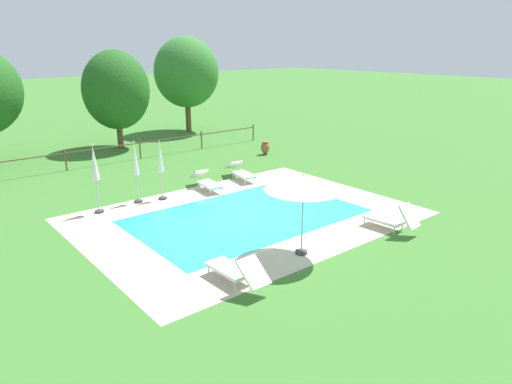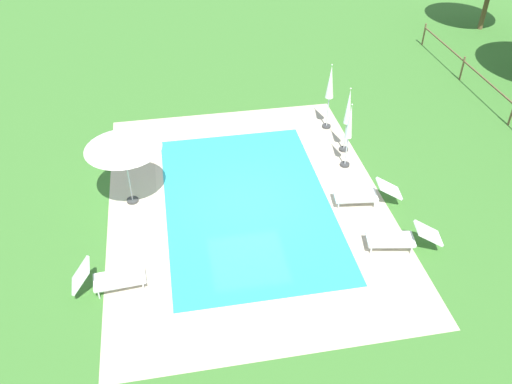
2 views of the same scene
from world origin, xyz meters
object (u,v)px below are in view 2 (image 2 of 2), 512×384
at_px(patio_umbrella_open_foreground, 122,142).
at_px(patio_umbrella_closed_row_centre, 349,127).
at_px(patio_umbrella_closed_row_west, 348,111).
at_px(sun_lounger_north_far, 401,238).
at_px(patio_umbrella_closed_row_mid_west, 330,85).
at_px(sun_lounger_north_end, 125,147).
at_px(sun_lounger_north_mid, 108,278).
at_px(sun_lounger_north_near_steps, 365,194).

bearing_deg(patio_umbrella_open_foreground, patio_umbrella_closed_row_centre, 95.57).
bearing_deg(patio_umbrella_closed_row_west, sun_lounger_north_far, 0.38).
distance_m(sun_lounger_north_far, patio_umbrella_closed_row_mid_west, 6.76).
bearing_deg(sun_lounger_north_end, patio_umbrella_closed_row_west, 82.81).
distance_m(sun_lounger_north_mid, patio_umbrella_closed_row_west, 9.45).
height_order(sun_lounger_north_far, patio_umbrella_closed_row_centre, patio_umbrella_closed_row_centre).
distance_m(patio_umbrella_open_foreground, patio_umbrella_closed_row_mid_west, 7.84).
relative_size(sun_lounger_north_end, patio_umbrella_closed_row_centre, 0.85).
bearing_deg(sun_lounger_north_near_steps, sun_lounger_north_mid, -73.88).
relative_size(sun_lounger_north_near_steps, sun_lounger_north_far, 0.99).
bearing_deg(patio_umbrella_open_foreground, sun_lounger_north_mid, -8.85).
distance_m(sun_lounger_north_far, sun_lounger_north_end, 9.61).
bearing_deg(patio_umbrella_open_foreground, sun_lounger_north_end, -175.15).
height_order(sun_lounger_north_far, patio_umbrella_closed_row_mid_west, patio_umbrella_closed_row_mid_west).
relative_size(sun_lounger_north_near_steps, patio_umbrella_open_foreground, 0.86).
distance_m(patio_umbrella_closed_row_west, patio_umbrella_closed_row_mid_west, 1.63).
xyz_separation_m(sun_lounger_north_end, patio_umbrella_open_foreground, (2.55, 0.22, 1.78)).
height_order(sun_lounger_north_mid, sun_lounger_north_end, sun_lounger_north_mid).
height_order(sun_lounger_north_end, patio_umbrella_closed_row_mid_west, patio_umbrella_closed_row_mid_west).
bearing_deg(patio_umbrella_closed_row_west, sun_lounger_north_mid, -56.78).
bearing_deg(patio_umbrella_closed_row_mid_west, patio_umbrella_closed_row_centre, -2.04).
distance_m(sun_lounger_north_far, patio_umbrella_closed_row_centre, 4.26).
bearing_deg(sun_lounger_north_far, patio_umbrella_open_foreground, -114.92).
distance_m(sun_lounger_north_near_steps, sun_lounger_north_mid, 7.87).
xyz_separation_m(sun_lounger_north_end, patio_umbrella_closed_row_centre, (1.86, 7.26, 1.12)).
bearing_deg(sun_lounger_north_far, sun_lounger_north_mid, -89.05).
distance_m(sun_lounger_north_mid, patio_umbrella_open_foreground, 3.99).
height_order(sun_lounger_north_near_steps, sun_lounger_north_far, sun_lounger_north_near_steps).
bearing_deg(sun_lounger_north_mid, sun_lounger_north_near_steps, 106.12).
relative_size(patio_umbrella_open_foreground, patio_umbrella_closed_row_mid_west, 0.96).
bearing_deg(sun_lounger_north_far, patio_umbrella_closed_row_west, -179.62).
distance_m(patio_umbrella_closed_row_west, patio_umbrella_closed_row_centre, 0.95).
height_order(sun_lounger_north_near_steps, sun_lounger_north_end, sun_lounger_north_end).
bearing_deg(patio_umbrella_closed_row_centre, sun_lounger_north_near_steps, -0.97).
distance_m(sun_lounger_north_near_steps, sun_lounger_north_far, 2.08).
bearing_deg(sun_lounger_north_near_steps, sun_lounger_north_far, 8.83).
bearing_deg(sun_lounger_north_far, patio_umbrella_closed_row_centre, -176.02).
bearing_deg(sun_lounger_north_end, patio_umbrella_open_foreground, 4.85).
bearing_deg(sun_lounger_north_end, sun_lounger_north_near_steps, 61.64).
bearing_deg(sun_lounger_north_mid, patio_umbrella_closed_row_centre, 119.07).
relative_size(sun_lounger_north_mid, sun_lounger_north_far, 0.88).
relative_size(sun_lounger_north_near_steps, sun_lounger_north_end, 1.05).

